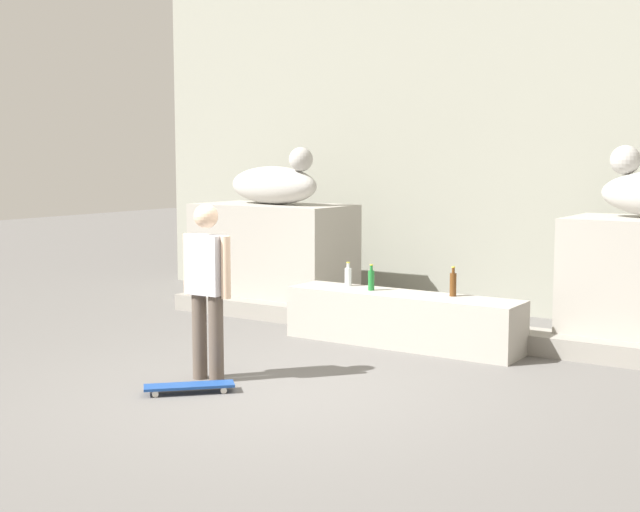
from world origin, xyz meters
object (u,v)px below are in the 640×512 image
Objects in this scene: skater at (207,284)px; bottle_clear at (348,276)px; statue_reclining_left at (275,184)px; skateboard at (189,386)px; bottle_brown at (453,284)px; bottle_green at (371,280)px.

bottle_clear is (0.03, 2.49, -0.22)m from skater.
statue_reclining_left is 2.37× the size of skateboard.
skater is (1.73, -3.45, -0.81)m from statue_reclining_left.
bottle_brown reaches higher than bottle_clear.
bottle_clear is at bearing -132.09° from skateboard.
skater reaches higher than bottle_clear.
statue_reclining_left is 5.62× the size of bottle_green.
bottle_clear is 0.87× the size of bottle_brown.
bottle_clear reaches higher than skateboard.
statue_reclining_left is 3.95m from skater.
bottle_green is at bearing -140.08° from skateboard.
skater is 2.50m from bottle_clear.
bottle_clear is at bearing -17.17° from statue_reclining_left.
statue_reclining_left is 3.42m from bottle_brown.
bottle_green is (2.16, -1.11, -1.02)m from statue_reclining_left.
statue_reclining_left is at bearing 152.90° from bottle_green.
skater is 2.84m from bottle_brown.
statue_reclining_left is at bearing -64.85° from skater.
bottle_green is 0.42m from bottle_clear.
bottle_green is 1.05× the size of bottle_clear.
statue_reclining_left is 2.26m from bottle_clear.
statue_reclining_left reaches higher than bottle_clear.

